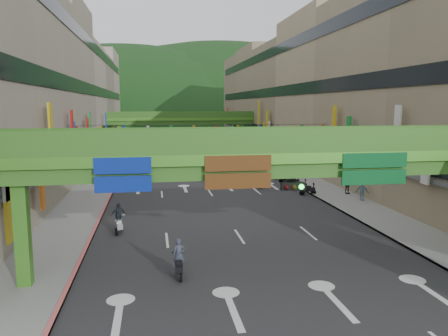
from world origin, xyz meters
name	(u,v)px	position (x,y,z in m)	size (l,w,h in m)	color
ground	(305,336)	(0.00, 0.00, 0.00)	(320.00, 320.00, 0.00)	black
road_slab	(189,161)	(0.00, 50.00, 0.01)	(18.00, 140.00, 0.02)	#28282B
sidewalk_left	(113,162)	(-11.00, 50.00, 0.07)	(4.00, 140.00, 0.15)	gray
sidewalk_right	(262,159)	(11.00, 50.00, 0.07)	(4.00, 140.00, 0.15)	gray
curb_left	(126,162)	(-9.10, 50.00, 0.09)	(0.20, 140.00, 0.18)	#CC5959
curb_right	(249,159)	(9.10, 50.00, 0.09)	(0.20, 140.00, 0.18)	gray
building_row_left	(51,96)	(-18.93, 50.00, 9.46)	(12.80, 95.00, 19.00)	#9E937F
building_row_right	(313,97)	(18.93, 50.00, 9.46)	(12.80, 95.00, 19.00)	gray
overpass_near	(288,169)	(0.93, 5.38, 5.21)	(28.00, 12.27, 7.10)	#4C9E2D
overpass_far	(182,121)	(0.00, 65.00, 5.40)	(28.00, 2.20, 7.10)	#4C9E2D
hill_left	(127,127)	(-15.00, 160.00, 0.00)	(168.00, 140.00, 112.00)	#1C4419
hill_right	(221,124)	(25.00, 180.00, 0.00)	(208.00, 176.00, 128.00)	#1C4419
bunting_string	(205,127)	(0.00, 30.00, 5.96)	(26.00, 0.36, 0.47)	black
scooter_rider_near	(179,260)	(-4.11, 6.07, 0.87)	(0.62, 1.60, 1.91)	black
scooter_rider_mid	(259,176)	(5.07, 27.74, 1.16)	(1.04, 1.58, 2.22)	black
scooter_rider_left	(118,218)	(-7.50, 14.03, 0.99)	(1.02, 1.59, 1.98)	#9E9FA7
scooter_rider_far	(186,160)	(-0.94, 42.93, 1.11)	(0.91, 1.60, 2.18)	maroon
parked_scooter_row	(289,180)	(8.66, 28.98, 0.52)	(1.60, 11.55, 1.08)	black
car_silver	(143,149)	(-7.00, 62.28, 0.69)	(1.45, 4.16, 1.37)	#98969D
car_yellow	(193,159)	(0.44, 48.06, 0.61)	(1.45, 3.59, 1.22)	yellow
pedestrian_dark	(347,186)	(12.20, 22.92, 0.86)	(1.01, 0.42, 1.72)	black
pedestrian_blue	(362,192)	(12.20, 20.03, 0.89)	(0.83, 0.54, 1.78)	#39515F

